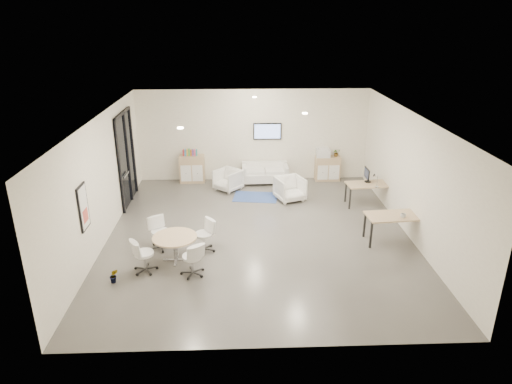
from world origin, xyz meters
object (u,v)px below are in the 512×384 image
object	(u,v)px
sideboard_right	(327,168)
armchair_left	(228,179)
loveseat	(265,174)
desk_rear	(369,186)
armchair_right	(290,188)
round_table	(175,240)
desk_front	(395,218)
sideboard_left	(192,169)

from	to	relation	value
sideboard_right	armchair_left	size ratio (longest dim) A/B	1.10
loveseat	desk_rear	xyz separation A→B (m)	(3.07, -2.18, 0.31)
loveseat	armchair_right	size ratio (longest dim) A/B	1.92
armchair_right	round_table	size ratio (longest dim) A/B	0.79
sideboard_right	loveseat	distance (m)	2.25
sideboard_right	desk_rear	distance (m)	2.49
desk_front	sideboard_left	bearing A→B (deg)	134.83
sideboard_right	desk_front	size ratio (longest dim) A/B	0.57
sideboard_right	armchair_right	distance (m)	2.40
sideboard_right	armchair_right	size ratio (longest dim) A/B	1.04
armchair_left	desk_rear	xyz separation A→B (m)	(4.36, -1.48, 0.24)
loveseat	round_table	distance (m)	5.95
desk_front	desk_rear	bearing A→B (deg)	85.26
loveseat	armchair_left	xyz separation A→B (m)	(-1.28, -0.70, 0.07)
round_table	desk_rear	bearing A→B (deg)	30.36
desk_rear	desk_front	distance (m)	2.47
armchair_right	desk_front	size ratio (longest dim) A/B	0.55
sideboard_right	round_table	bearing A→B (deg)	-130.07
sideboard_right	sideboard_left	bearing A→B (deg)	-179.85
armchair_right	sideboard_left	bearing A→B (deg)	130.15
loveseat	armchair_left	bearing A→B (deg)	-152.39
armchair_right	desk_front	distance (m)	3.80
sideboard_left	desk_rear	size ratio (longest dim) A/B	0.68
round_table	desk_front	bearing A→B (deg)	7.93
loveseat	desk_front	distance (m)	5.58
armchair_right	round_table	bearing A→B (deg)	-150.63
armchair_left	sideboard_left	bearing A→B (deg)	-172.37
desk_rear	desk_front	world-z (taller)	desk_front
sideboard_left	desk_front	bearing A→B (deg)	-40.49
sideboard_left	desk_front	distance (m)	7.39
armchair_right	desk_front	bearing A→B (deg)	-71.86
desk_front	round_table	size ratio (longest dim) A/B	1.43
loveseat	desk_rear	bearing A→B (deg)	-36.26
desk_rear	round_table	xyz separation A→B (m)	(-5.52, -3.24, -0.08)
armchair_left	desk_front	bearing A→B (deg)	-0.69
sideboard_left	round_table	size ratio (longest dim) A/B	0.92
armchair_right	desk_front	xyz separation A→B (m)	(2.37, -2.97, 0.26)
desk_rear	armchair_right	bearing A→B (deg)	162.47
armchair_left	desk_rear	world-z (taller)	armchair_left
desk_rear	armchair_left	bearing A→B (deg)	155.57
armchair_right	round_table	world-z (taller)	armchair_right
desk_rear	loveseat	bearing A→B (deg)	139.02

